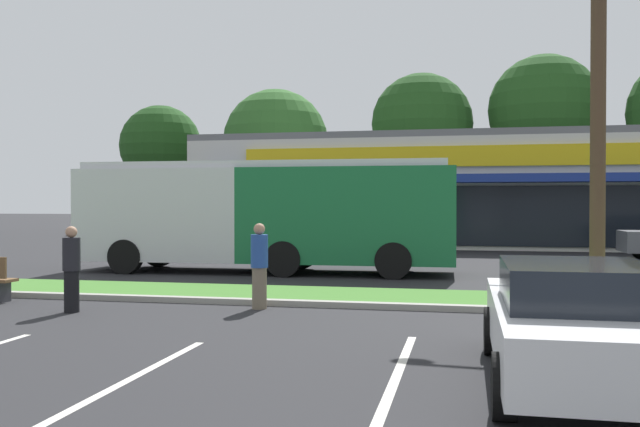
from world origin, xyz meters
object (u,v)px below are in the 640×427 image
(utility_pole, at_px, (591,35))
(city_bus, at_px, (265,213))
(car_4, at_px, (574,321))
(car_1, at_px, (193,236))
(pedestrian_by_pole, at_px, (259,266))
(pedestrian_near_bench, at_px, (72,269))

(utility_pole, height_order, city_bus, utility_pole)
(utility_pole, height_order, car_4, utility_pole)
(car_1, xyz_separation_m, car_4, (11.49, -16.86, -0.05))
(car_1, relative_size, pedestrian_by_pole, 2.78)
(city_bus, xyz_separation_m, car_1, (-4.49, 5.36, -0.99))
(car_1, bearing_deg, car_4, 124.28)
(city_bus, bearing_deg, car_1, -51.52)
(car_1, relative_size, pedestrian_near_bench, 2.86)
(utility_pole, relative_size, car_4, 2.17)
(car_4, relative_size, pedestrian_by_pole, 2.81)
(car_1, xyz_separation_m, pedestrian_near_bench, (3.08, -13.30, 0.03))
(city_bus, distance_m, pedestrian_by_pole, 7.12)
(utility_pole, bearing_deg, pedestrian_near_bench, -162.54)
(pedestrian_near_bench, relative_size, pedestrian_by_pole, 0.97)
(pedestrian_by_pole, bearing_deg, city_bus, 160.65)
(city_bus, xyz_separation_m, car_4, (7.00, -11.50, -1.04))
(car_1, distance_m, pedestrian_by_pole, 13.74)
(pedestrian_near_bench, bearing_deg, city_bus, -18.77)
(car_4, distance_m, pedestrian_by_pole, 6.93)
(car_4, distance_m, pedestrian_near_bench, 9.13)
(car_4, bearing_deg, pedestrian_by_pole, 47.28)
(pedestrian_near_bench, bearing_deg, utility_pole, -81.24)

